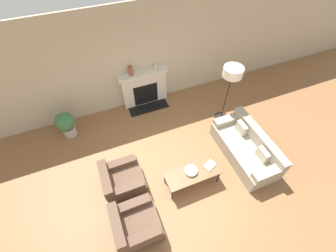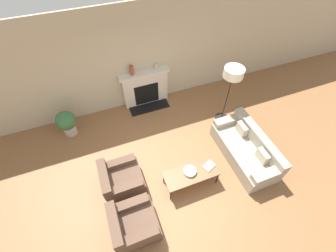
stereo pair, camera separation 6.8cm
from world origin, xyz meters
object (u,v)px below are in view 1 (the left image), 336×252
(armchair_near, at_px, (135,225))
(armchair_far, at_px, (122,181))
(floor_lamp, at_px, (232,76))
(book, at_px, (210,165))
(mantel_vase_left, at_px, (131,71))
(fireplace, at_px, (145,89))
(couch, at_px, (246,148))
(coffee_table, at_px, (192,173))
(bowl, at_px, (191,171))
(potted_plant, at_px, (66,124))
(mantel_vase_center_left, at_px, (155,67))

(armchair_near, relative_size, armchair_far, 1.00)
(armchair_near, relative_size, floor_lamp, 0.50)
(book, distance_m, mantel_vase_left, 3.18)
(fireplace, xyz_separation_m, book, (0.56, -2.93, -0.07))
(mantel_vase_left, bearing_deg, floor_lamp, -34.19)
(couch, bearing_deg, coffee_table, -83.12)
(bowl, relative_size, mantel_vase_left, 1.03)
(potted_plant, bearing_deg, couch, -30.20)
(floor_lamp, bearing_deg, bowl, -139.37)
(potted_plant, bearing_deg, bowl, -45.96)
(couch, relative_size, mantel_vase_left, 6.85)
(couch, xyz_separation_m, armchair_far, (-3.05, 0.30, -0.02))
(armchair_far, distance_m, book, 1.98)
(couch, relative_size, bowl, 6.64)
(bowl, xyz_separation_m, floor_lamp, (1.72, 1.47, 0.98))
(coffee_table, bearing_deg, armchair_far, 161.76)
(mantel_vase_left, bearing_deg, armchair_near, -106.50)
(potted_plant, bearing_deg, armchair_near, -72.65)
(armchair_far, relative_size, potted_plant, 1.15)
(mantel_vase_left, bearing_deg, book, -73.30)
(mantel_vase_center_left, height_order, potted_plant, mantel_vase_center_left)
(fireplace, height_order, bowl, fireplace)
(coffee_table, height_order, book, book)
(coffee_table, bearing_deg, mantel_vase_left, 98.64)
(couch, height_order, mantel_vase_left, mantel_vase_left)
(armchair_near, relative_size, potted_plant, 1.15)
(armchair_near, bearing_deg, book, -74.62)
(bowl, height_order, potted_plant, potted_plant)
(fireplace, distance_m, mantel_vase_left, 0.77)
(armchair_near, height_order, floor_lamp, floor_lamp)
(coffee_table, xyz_separation_m, mantel_vase_left, (-0.45, 2.96, 0.82))
(fireplace, bearing_deg, mantel_vase_left, 177.41)
(armchair_far, relative_size, bowl, 3.06)
(floor_lamp, relative_size, mantel_vase_center_left, 11.16)
(couch, xyz_separation_m, floor_lamp, (0.13, 1.32, 1.19))
(couch, distance_m, bowl, 1.61)
(fireplace, bearing_deg, couch, -58.46)
(armchair_far, height_order, book, armchair_far)
(fireplace, bearing_deg, book, -79.20)
(armchair_near, xyz_separation_m, floor_lamp, (3.17, 2.02, 1.20))
(couch, distance_m, mantel_vase_left, 3.56)
(bowl, height_order, mantel_vase_center_left, mantel_vase_center_left)
(armchair_near, height_order, coffee_table, armchair_near)
(floor_lamp, xyz_separation_m, potted_plant, (-4.12, 1.01, -1.04))
(bowl, bearing_deg, fireplace, 91.95)
(coffee_table, height_order, mantel_vase_left, mantel_vase_left)
(armchair_near, xyz_separation_m, coffee_table, (1.48, 0.52, 0.15))
(fireplace, distance_m, couch, 3.24)
(armchair_near, bearing_deg, potted_plant, 17.35)
(book, xyz_separation_m, mantel_vase_center_left, (-0.20, 2.95, 0.72))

